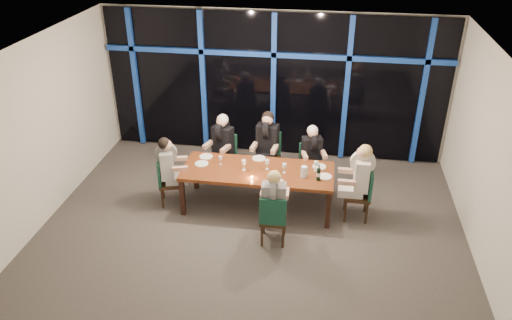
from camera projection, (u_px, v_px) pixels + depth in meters
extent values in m
plane|color=#504A46|center=(250.00, 233.00, 8.23)|extent=(7.00, 7.00, 0.00)
cube|color=silver|center=(274.00, 85.00, 10.12)|extent=(7.00, 0.04, 3.00)
cube|color=silver|center=(200.00, 292.00, 4.91)|extent=(7.00, 0.04, 3.00)
cube|color=silver|center=(35.00, 137.00, 7.99)|extent=(0.04, 6.00, 3.00)
cube|color=silver|center=(494.00, 170.00, 7.04)|extent=(0.04, 6.00, 3.00)
cube|color=white|center=(249.00, 55.00, 6.80)|extent=(7.00, 6.00, 0.04)
cube|color=black|center=(274.00, 86.00, 10.07)|extent=(6.86, 0.04, 2.94)
cube|color=#143CA2|center=(136.00, 79.00, 10.41)|extent=(0.10, 0.10, 2.94)
cube|color=#143CA2|center=(203.00, 83.00, 10.22)|extent=(0.10, 0.10, 2.94)
cube|color=#143CA2|center=(273.00, 87.00, 10.02)|extent=(0.10, 0.10, 2.94)
cube|color=#143CA2|center=(346.00, 91.00, 9.83)|extent=(0.10, 0.10, 2.94)
cube|color=#143CA2|center=(422.00, 95.00, 9.63)|extent=(0.10, 0.10, 2.94)
cube|color=#143CA2|center=(274.00, 54.00, 9.71)|extent=(6.86, 0.10, 0.10)
cube|color=#FF2D14|center=(331.00, 52.00, 9.88)|extent=(0.60, 0.05, 0.35)
cube|color=brown|center=(258.00, 171.00, 8.58)|extent=(2.60, 1.00, 0.06)
cube|color=black|center=(182.00, 197.00, 8.55)|extent=(0.08, 0.08, 0.69)
cube|color=black|center=(328.00, 210.00, 8.21)|extent=(0.08, 0.08, 0.69)
cube|color=black|center=(196.00, 172.00, 9.31)|extent=(0.08, 0.08, 0.69)
cube|color=black|center=(329.00, 183.00, 8.98)|extent=(0.08, 0.08, 0.69)
cube|color=#301D10|center=(223.00, 160.00, 9.57)|extent=(0.54, 0.54, 0.06)
cube|color=#174B37|center=(227.00, 144.00, 9.60)|extent=(0.42, 0.18, 0.47)
cube|color=#301D10|center=(211.00, 172.00, 9.62)|extent=(0.05, 0.05, 0.40)
cube|color=#301D10|center=(226.00, 176.00, 9.48)|extent=(0.05, 0.05, 0.40)
cube|color=#301D10|center=(220.00, 164.00, 9.88)|extent=(0.05, 0.05, 0.40)
cube|color=#301D10|center=(235.00, 168.00, 9.75)|extent=(0.05, 0.05, 0.40)
cube|color=#301D10|center=(267.00, 159.00, 9.54)|extent=(0.50, 0.50, 0.06)
cube|color=#174B37|center=(270.00, 142.00, 9.58)|extent=(0.45, 0.11, 0.50)
cube|color=#301D10|center=(255.00, 173.00, 9.54)|extent=(0.04, 0.04, 0.42)
cube|color=#301D10|center=(273.00, 176.00, 9.46)|extent=(0.04, 0.04, 0.42)
cube|color=#301D10|center=(260.00, 165.00, 9.85)|extent=(0.04, 0.04, 0.42)
cube|color=#301D10|center=(278.00, 167.00, 9.76)|extent=(0.04, 0.04, 0.42)
cube|color=#301D10|center=(311.00, 169.00, 9.31)|extent=(0.49, 0.49, 0.05)
cube|color=#174B37|center=(310.00, 153.00, 9.35)|extent=(0.40, 0.15, 0.44)
cube|color=#301D10|center=(304.00, 183.00, 9.25)|extent=(0.04, 0.04, 0.37)
cube|color=#301D10|center=(321.00, 182.00, 9.29)|extent=(0.04, 0.04, 0.37)
cube|color=#301D10|center=(300.00, 175.00, 9.53)|extent=(0.04, 0.04, 0.37)
cube|color=#301D10|center=(317.00, 174.00, 9.57)|extent=(0.04, 0.04, 0.37)
cube|color=#301D10|center=(171.00, 183.00, 8.85)|extent=(0.51, 0.51, 0.05)
cube|color=#174B37|center=(159.00, 171.00, 8.71)|extent=(0.16, 0.41, 0.46)
cube|color=#301D10|center=(181.00, 197.00, 8.83)|extent=(0.05, 0.05, 0.38)
cube|color=#301D10|center=(181.00, 188.00, 9.11)|extent=(0.05, 0.05, 0.38)
cube|color=#301D10|center=(162.00, 199.00, 8.79)|extent=(0.05, 0.05, 0.38)
cube|color=#301D10|center=(163.00, 189.00, 9.08)|extent=(0.05, 0.05, 0.38)
cube|color=#301D10|center=(357.00, 195.00, 8.43)|extent=(0.44, 0.44, 0.06)
cube|color=#174B37|center=(370.00, 183.00, 8.28)|extent=(0.05, 0.44, 0.49)
cube|color=#301D10|center=(345.00, 200.00, 8.72)|extent=(0.04, 0.04, 0.41)
cube|color=#301D10|center=(345.00, 212.00, 8.42)|extent=(0.04, 0.04, 0.41)
cube|color=#301D10|center=(365.00, 202.00, 8.68)|extent=(0.04, 0.04, 0.41)
cube|color=#301D10|center=(366.00, 213.00, 8.37)|extent=(0.04, 0.04, 0.41)
cube|color=#301D10|center=(273.00, 219.00, 7.87)|extent=(0.43, 0.43, 0.06)
cube|color=#174B37|center=(273.00, 212.00, 7.59)|extent=(0.42, 0.06, 0.46)
cube|color=#301D10|center=(284.00, 225.00, 8.10)|extent=(0.04, 0.04, 0.39)
cube|color=#301D10|center=(264.00, 223.00, 8.14)|extent=(0.04, 0.04, 0.39)
cube|color=#301D10|center=(283.00, 237.00, 7.81)|extent=(0.04, 0.04, 0.39)
cube|color=#301D10|center=(262.00, 236.00, 7.85)|extent=(0.04, 0.04, 0.39)
cube|color=black|center=(219.00, 158.00, 9.44)|extent=(0.45, 0.48, 0.13)
cube|color=black|center=(223.00, 140.00, 9.41)|extent=(0.43, 0.33, 0.53)
cylinder|color=black|center=(222.00, 130.00, 9.31)|extent=(0.21, 0.41, 0.40)
sphere|color=tan|center=(222.00, 122.00, 9.21)|extent=(0.20, 0.20, 0.20)
sphere|color=silver|center=(223.00, 120.00, 9.23)|extent=(0.22, 0.22, 0.22)
cube|color=tan|center=(208.00, 145.00, 9.33)|extent=(0.16, 0.29, 0.08)
cube|color=tan|center=(226.00, 149.00, 9.18)|extent=(0.16, 0.29, 0.08)
cube|color=black|center=(265.00, 158.00, 9.39)|extent=(0.41, 0.46, 0.14)
cube|color=black|center=(268.00, 138.00, 9.37)|extent=(0.42, 0.29, 0.56)
cylinder|color=black|center=(268.00, 128.00, 9.26)|extent=(0.15, 0.43, 0.42)
sphere|color=tan|center=(268.00, 119.00, 9.16)|extent=(0.21, 0.21, 0.21)
sphere|color=black|center=(268.00, 117.00, 9.18)|extent=(0.23, 0.23, 0.23)
cube|color=tan|center=(254.00, 147.00, 9.25)|extent=(0.12, 0.31, 0.08)
cube|color=tan|center=(275.00, 149.00, 9.16)|extent=(0.12, 0.31, 0.08)
cube|color=black|center=(313.00, 167.00, 9.17)|extent=(0.41, 0.45, 0.12)
cube|color=black|center=(312.00, 150.00, 9.16)|extent=(0.40, 0.30, 0.50)
cylinder|color=black|center=(312.00, 140.00, 9.06)|extent=(0.19, 0.38, 0.37)
sphere|color=tan|center=(313.00, 133.00, 8.97)|extent=(0.19, 0.19, 0.19)
sphere|color=silver|center=(313.00, 131.00, 8.99)|extent=(0.20, 0.20, 0.20)
cube|color=tan|center=(305.00, 156.00, 8.95)|extent=(0.14, 0.28, 0.07)
cube|color=tan|center=(324.00, 154.00, 8.99)|extent=(0.14, 0.28, 0.07)
cube|color=black|center=(177.00, 178.00, 8.82)|extent=(0.46, 0.42, 0.13)
cube|color=black|center=(167.00, 164.00, 8.65)|extent=(0.31, 0.41, 0.51)
cylinder|color=black|center=(166.00, 153.00, 8.56)|extent=(0.39, 0.19, 0.38)
sphere|color=tan|center=(166.00, 145.00, 8.48)|extent=(0.19, 0.19, 0.19)
sphere|color=black|center=(164.00, 143.00, 8.47)|extent=(0.21, 0.21, 0.21)
cube|color=tan|center=(180.00, 169.00, 8.53)|extent=(0.28, 0.15, 0.07)
cube|color=tan|center=(180.00, 159.00, 8.85)|extent=(0.28, 0.15, 0.07)
cube|color=silver|center=(350.00, 190.00, 8.40)|extent=(0.41, 0.35, 0.14)
cube|color=silver|center=(362.00, 174.00, 8.23)|extent=(0.24, 0.39, 0.55)
cylinder|color=silver|center=(363.00, 162.00, 8.12)|extent=(0.41, 0.10, 0.41)
sphere|color=tan|center=(363.00, 153.00, 8.04)|extent=(0.21, 0.21, 0.21)
sphere|color=tan|center=(366.00, 151.00, 8.02)|extent=(0.23, 0.23, 0.23)
cube|color=tan|center=(347.00, 171.00, 8.46)|extent=(0.29, 0.08, 0.08)
cube|color=tan|center=(347.00, 183.00, 8.12)|extent=(0.29, 0.08, 0.08)
cube|color=black|center=(274.00, 210.00, 7.92)|extent=(0.35, 0.40, 0.13)
cube|color=black|center=(274.00, 199.00, 7.65)|extent=(0.38, 0.24, 0.52)
cylinder|color=black|center=(274.00, 188.00, 7.55)|extent=(0.11, 0.39, 0.39)
sphere|color=tan|center=(274.00, 178.00, 7.49)|extent=(0.19, 0.19, 0.19)
sphere|color=tan|center=(274.00, 177.00, 7.44)|extent=(0.21, 0.21, 0.21)
cube|color=tan|center=(287.00, 193.00, 7.84)|extent=(0.09, 0.28, 0.07)
cube|color=tan|center=(263.00, 192.00, 7.87)|extent=(0.09, 0.28, 0.07)
cylinder|color=white|center=(206.00, 157.00, 8.98)|extent=(0.24, 0.24, 0.01)
cylinder|color=white|center=(259.00, 158.00, 8.92)|extent=(0.24, 0.24, 0.01)
cylinder|color=white|center=(319.00, 167.00, 8.65)|extent=(0.24, 0.24, 0.01)
cylinder|color=white|center=(202.00, 164.00, 8.74)|extent=(0.24, 0.24, 0.01)
cylinder|color=white|center=(325.00, 176.00, 8.35)|extent=(0.24, 0.24, 0.01)
cylinder|color=white|center=(277.00, 182.00, 8.19)|extent=(0.24, 0.24, 0.01)
cylinder|color=black|center=(318.00, 174.00, 8.22)|extent=(0.06, 0.06, 0.21)
cylinder|color=black|center=(319.00, 167.00, 8.15)|extent=(0.02, 0.02, 0.08)
cylinder|color=silver|center=(318.00, 174.00, 8.22)|extent=(0.07, 0.07, 0.06)
cylinder|color=white|center=(304.00, 172.00, 8.32)|extent=(0.11, 0.11, 0.19)
cylinder|color=white|center=(308.00, 171.00, 8.30)|extent=(0.02, 0.02, 0.14)
cylinder|color=#F19948|center=(252.00, 178.00, 8.31)|extent=(0.05, 0.05, 0.03)
cylinder|color=white|center=(244.00, 170.00, 8.56)|extent=(0.07, 0.07, 0.01)
cylinder|color=white|center=(244.00, 167.00, 8.53)|extent=(0.01, 0.01, 0.11)
cylinder|color=white|center=(244.00, 162.00, 8.49)|extent=(0.08, 0.08, 0.08)
cylinder|color=silver|center=(267.00, 169.00, 8.59)|extent=(0.07, 0.07, 0.01)
cylinder|color=silver|center=(267.00, 166.00, 8.56)|extent=(0.01, 0.01, 0.10)
cylinder|color=silver|center=(267.00, 162.00, 8.52)|extent=(0.07, 0.07, 0.07)
cylinder|color=silver|center=(284.00, 173.00, 8.48)|extent=(0.06, 0.06, 0.01)
cylinder|color=silver|center=(284.00, 170.00, 8.45)|extent=(0.01, 0.01, 0.10)
cylinder|color=silver|center=(284.00, 166.00, 8.41)|extent=(0.07, 0.07, 0.07)
cylinder|color=silver|center=(221.00, 164.00, 8.74)|extent=(0.06, 0.06, 0.01)
cylinder|color=silver|center=(221.00, 162.00, 8.71)|extent=(0.01, 0.01, 0.09)
cylinder|color=silver|center=(220.00, 158.00, 8.68)|extent=(0.06, 0.06, 0.06)
cylinder|color=silver|center=(315.00, 171.00, 8.53)|extent=(0.07, 0.07, 0.01)
cylinder|color=silver|center=(316.00, 168.00, 8.51)|extent=(0.01, 0.01, 0.10)
cylinder|color=silver|center=(316.00, 163.00, 8.47)|extent=(0.07, 0.07, 0.07)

